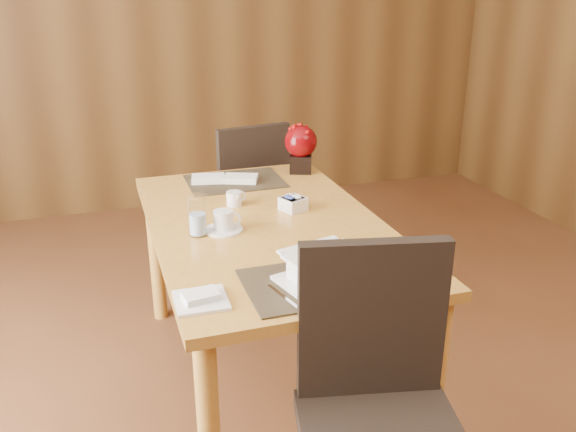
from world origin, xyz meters
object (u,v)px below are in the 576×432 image
object	(u,v)px
soup_setting	(328,271)
near_chair	(378,396)
sugar_caddy	(293,204)
water_glass	(197,215)
berry_decor	(301,146)
creamer_jug	(234,199)
coffee_cup	(224,222)
dining_table	(267,245)
bread_plate	(201,300)
far_chair	(247,192)

from	to	relation	value
soup_setting	near_chair	size ratio (longest dim) A/B	0.33
soup_setting	sugar_caddy	distance (m)	0.69
water_glass	berry_decor	size ratio (longest dim) A/B	0.67
creamer_jug	sugar_caddy	bearing A→B (deg)	-48.50
coffee_cup	near_chair	xyz separation A→B (m)	(0.25, -0.87, -0.23)
dining_table	berry_decor	distance (m)	0.74
sugar_caddy	berry_decor	bearing A→B (deg)	67.48
soup_setting	near_chair	xyz separation A→B (m)	(0.04, -0.32, -0.25)
bread_plate	far_chair	world-z (taller)	far_chair
soup_setting	bread_plate	xyz separation A→B (m)	(-0.40, 0.03, -0.05)
creamer_jug	near_chair	world-z (taller)	near_chair
creamer_jug	far_chair	bearing A→B (deg)	54.58
water_glass	far_chair	world-z (taller)	far_chair
dining_table	near_chair	size ratio (longest dim) A/B	1.53
bread_plate	far_chair	size ratio (longest dim) A/B	0.17
water_glass	sugar_caddy	distance (m)	0.45
creamer_jug	bread_plate	bearing A→B (deg)	-127.91
sugar_caddy	bread_plate	world-z (taller)	sugar_caddy
berry_decor	sugar_caddy	bearing A→B (deg)	-112.52
coffee_cup	bread_plate	world-z (taller)	coffee_cup
near_chair	creamer_jug	bearing A→B (deg)	109.75
soup_setting	creamer_jug	bearing A→B (deg)	83.24
soup_setting	berry_decor	size ratio (longest dim) A/B	1.35
bread_plate	berry_decor	bearing A→B (deg)	58.07
soup_setting	near_chair	world-z (taller)	near_chair
sugar_caddy	dining_table	bearing A→B (deg)	-144.85
dining_table	creamer_jug	size ratio (longest dim) A/B	17.70
sugar_caddy	berry_decor	size ratio (longest dim) A/B	0.39
dining_table	near_chair	world-z (taller)	near_chair
dining_table	bread_plate	distance (m)	0.67
far_chair	dining_table	bearing A→B (deg)	71.03
soup_setting	far_chair	size ratio (longest dim) A/B	0.35
water_glass	near_chair	bearing A→B (deg)	-67.75
sugar_caddy	far_chair	distance (m)	0.95
water_glass	creamer_jug	world-z (taller)	water_glass
coffee_cup	far_chair	world-z (taller)	far_chair
soup_setting	water_glass	distance (m)	0.63
coffee_cup	bread_plate	distance (m)	0.56
coffee_cup	berry_decor	distance (m)	0.84
dining_table	bread_plate	size ratio (longest dim) A/B	9.48
water_glass	far_chair	xyz separation A→B (m)	(0.46, 1.06, -0.31)
coffee_cup	sugar_caddy	distance (m)	0.35
creamer_jug	sugar_caddy	size ratio (longest dim) A/B	0.92
water_glass	soup_setting	bearing A→B (deg)	-59.85
dining_table	creamer_jug	distance (m)	0.28
coffee_cup	sugar_caddy	bearing A→B (deg)	22.10
dining_table	coffee_cup	distance (m)	0.23
water_glass	dining_table	bearing A→B (deg)	8.27
near_chair	far_chair	size ratio (longest dim) A/B	1.06
dining_table	sugar_caddy	distance (m)	0.22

